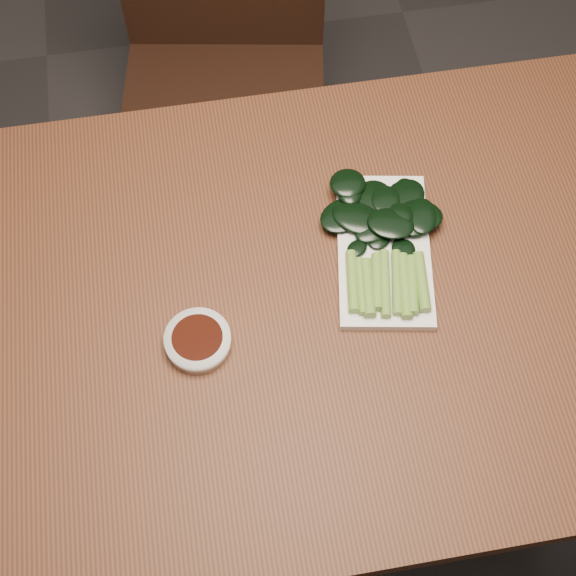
# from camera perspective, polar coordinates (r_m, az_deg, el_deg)

# --- Properties ---
(ground) EXTENTS (6.00, 6.00, 0.00)m
(ground) POSITION_cam_1_polar(r_m,az_deg,el_deg) (1.89, 1.10, -11.21)
(ground) COLOR #2F2C2C
(ground) RESTS_ON ground
(table) EXTENTS (1.40, 0.80, 0.75)m
(table) POSITION_cam_1_polar(r_m,az_deg,el_deg) (1.26, 1.62, -2.03)
(table) COLOR #4E2816
(table) RESTS_ON ground
(chair_far) EXTENTS (0.51, 0.51, 0.89)m
(chair_far) POSITION_cam_1_polar(r_m,az_deg,el_deg) (1.83, -4.63, 15.26)
(chair_far) COLOR black
(chair_far) RESTS_ON ground
(sauce_bowl) EXTENTS (0.10, 0.10, 0.03)m
(sauce_bowl) POSITION_cam_1_polar(r_m,az_deg,el_deg) (1.15, -6.42, -3.74)
(sauce_bowl) COLOR white
(sauce_bowl) RESTS_ON table
(serving_plate) EXTENTS (0.18, 0.29, 0.01)m
(serving_plate) POSITION_cam_1_polar(r_m,az_deg,el_deg) (1.23, 6.81, 2.72)
(serving_plate) COLOR white
(serving_plate) RESTS_ON table
(gai_lan) EXTENTS (0.21, 0.28, 0.02)m
(gai_lan) POSITION_cam_1_polar(r_m,az_deg,el_deg) (1.23, 6.78, 3.95)
(gai_lan) COLOR olive
(gai_lan) RESTS_ON serving_plate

